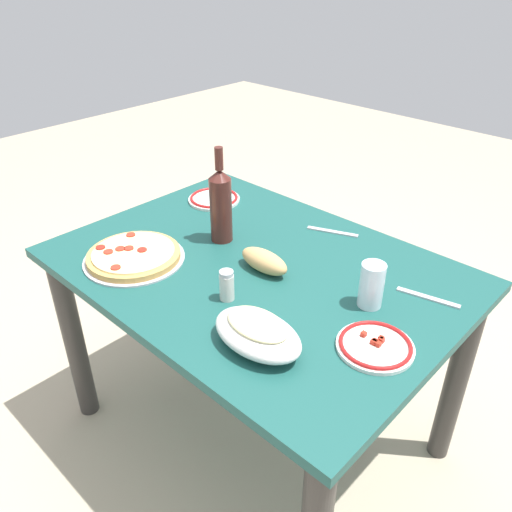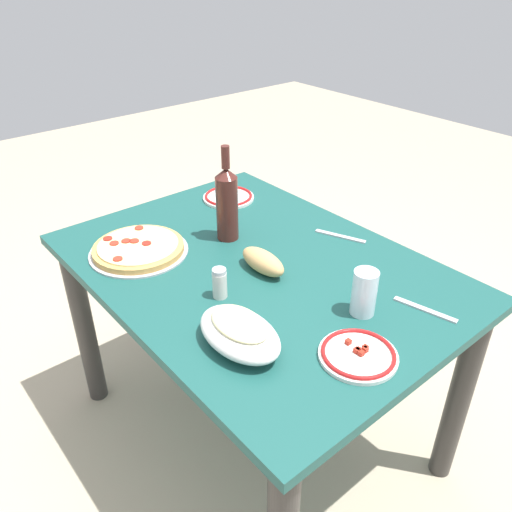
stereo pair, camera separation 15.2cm
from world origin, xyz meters
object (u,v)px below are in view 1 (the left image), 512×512
(side_plate_near, at_px, (214,199))
(wine_bottle, at_px, (221,204))
(water_glass, at_px, (372,285))
(bread_loaf, at_px, (264,261))
(spice_shaker, at_px, (227,285))
(dining_table, at_px, (256,299))
(pepperoni_pizza, at_px, (134,256))
(baked_pasta_dish, at_px, (257,332))
(side_plate_far, at_px, (375,346))

(side_plate_near, bearing_deg, wine_bottle, 142.35)
(water_glass, height_order, bread_loaf, water_glass)
(side_plate_near, xyz_separation_m, spice_shaker, (-0.48, 0.40, 0.03))
(dining_table, xyz_separation_m, side_plate_near, (0.42, -0.22, 0.13))
(water_glass, bearing_deg, wine_bottle, 2.61)
(dining_table, height_order, bread_loaf, bread_loaf)
(pepperoni_pizza, xyz_separation_m, baked_pasta_dish, (-0.54, 0.03, 0.03))
(bread_loaf, bearing_deg, water_glass, -168.02)
(wine_bottle, distance_m, bread_loaf, 0.25)
(side_plate_far, relative_size, spice_shaker, 2.12)
(dining_table, relative_size, spice_shaker, 13.63)
(dining_table, distance_m, bread_loaf, 0.16)
(dining_table, bearing_deg, side_plate_far, 170.46)
(pepperoni_pizza, relative_size, spice_shaker, 3.49)
(water_glass, bearing_deg, spice_shaker, 39.24)
(pepperoni_pizza, bearing_deg, side_plate_near, -73.50)
(pepperoni_pizza, bearing_deg, bread_loaf, -145.02)
(side_plate_near, bearing_deg, side_plate_far, 161.49)
(baked_pasta_dish, bearing_deg, side_plate_near, -35.44)
(pepperoni_pizza, xyz_separation_m, spice_shaker, (-0.35, -0.06, 0.03))
(baked_pasta_dish, relative_size, side_plate_far, 1.30)
(pepperoni_pizza, height_order, side_plate_far, pepperoni_pizza)
(baked_pasta_dish, bearing_deg, dining_table, -46.07)
(pepperoni_pizza, height_order, wine_bottle, wine_bottle)
(water_glass, bearing_deg, side_plate_far, 127.30)
(pepperoni_pizza, distance_m, baked_pasta_dish, 0.54)
(bread_loaf, bearing_deg, side_plate_far, 170.40)
(dining_table, bearing_deg, wine_bottle, -11.12)
(side_plate_far, bearing_deg, water_glass, -52.70)
(baked_pasta_dish, relative_size, water_glass, 1.92)
(side_plate_far, height_order, spice_shaker, spice_shaker)
(side_plate_far, bearing_deg, side_plate_near, -18.51)
(dining_table, xyz_separation_m, baked_pasta_dish, (-0.25, 0.26, 0.17))
(wine_bottle, height_order, spice_shaker, wine_bottle)
(bread_loaf, bearing_deg, baked_pasta_dish, 129.89)
(baked_pasta_dish, relative_size, spice_shaker, 2.76)
(baked_pasta_dish, xyz_separation_m, spice_shaker, (0.19, -0.08, 0.00))
(dining_table, xyz_separation_m, spice_shaker, (-0.06, 0.18, 0.17))
(pepperoni_pizza, relative_size, baked_pasta_dish, 1.27)
(dining_table, relative_size, baked_pasta_dish, 4.94)
(water_glass, bearing_deg, baked_pasta_dish, 72.09)
(bread_loaf, relative_size, spice_shaker, 1.90)
(water_glass, distance_m, spice_shaker, 0.38)
(water_glass, height_order, spice_shaker, water_glass)
(pepperoni_pizza, relative_size, side_plate_near, 1.60)
(wine_bottle, distance_m, spice_shaker, 0.34)
(dining_table, relative_size, side_plate_near, 6.23)
(spice_shaker, bearing_deg, water_glass, -140.76)
(water_glass, relative_size, spice_shaker, 1.44)
(pepperoni_pizza, relative_size, side_plate_far, 1.65)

